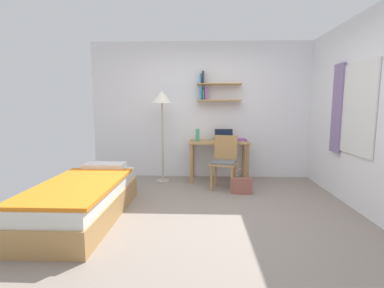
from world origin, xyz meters
The scene contains 11 objects.
ground_plane centered at (0.00, 0.00, 0.00)m, with size 5.28×5.28×0.00m, color gray.
wall_back centered at (0.00, 2.02, 1.31)m, with size 4.40×0.27×2.60m.
wall_right centered at (2.02, 0.03, 1.30)m, with size 0.10×4.40×2.60m.
bed centered at (-1.53, -0.16, 0.24)m, with size 0.88×2.00×0.54m.
desk centered at (0.25, 1.70, 0.61)m, with size 1.09×0.57×0.75m.
desk_chair centered at (0.31, 1.19, 0.49)m, with size 0.50×0.48×0.89m.
standing_lamp centered at (-0.78, 1.58, 1.46)m, with size 0.39×0.39×1.66m.
laptop centered at (0.34, 1.74, 0.80)m, with size 0.34×0.23×0.22m.
water_bottle centered at (-0.15, 1.65, 0.86)m, with size 0.07×0.07×0.23m, color #42A87F.
book_stack centered at (0.65, 1.72, 0.77)m, with size 0.20×0.25×0.05m.
handbag centered at (0.57, 0.90, 0.14)m, with size 0.32×0.11×0.41m.
Camera 1 is at (-0.06, -3.48, 1.39)m, focal length 26.33 mm.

